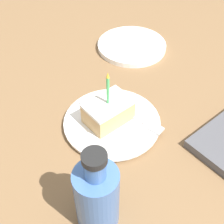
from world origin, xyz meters
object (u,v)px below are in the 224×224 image
at_px(bottle, 97,196).
at_px(side_plate, 132,46).
at_px(plate, 112,122).
at_px(cake_slice, 108,111).
at_px(fork, 135,117).

height_order(bottle, side_plate, bottle).
distance_m(plate, side_plate, 0.33).
height_order(cake_slice, fork, cake_slice).
xyz_separation_m(fork, bottle, (-0.13, 0.21, 0.06)).
distance_m(bottle, side_plate, 0.56).
height_order(plate, bottle, bottle).
bearing_deg(bottle, plate, -46.27).
xyz_separation_m(plate, side_plate, (0.21, -0.25, -0.00)).
xyz_separation_m(plate, fork, (-0.03, -0.05, 0.01)).
xyz_separation_m(cake_slice, bottle, (-0.17, 0.16, 0.03)).
bearing_deg(bottle, fork, -58.47).
xyz_separation_m(plate, bottle, (-0.16, 0.17, 0.07)).
bearing_deg(bottle, side_plate, -48.85).
relative_size(cake_slice, bottle, 0.73).
xyz_separation_m(bottle, side_plate, (0.37, -0.42, -0.07)).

